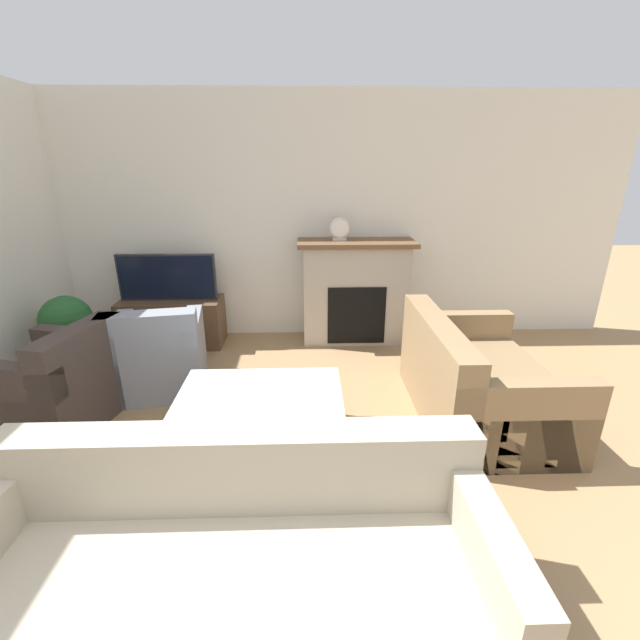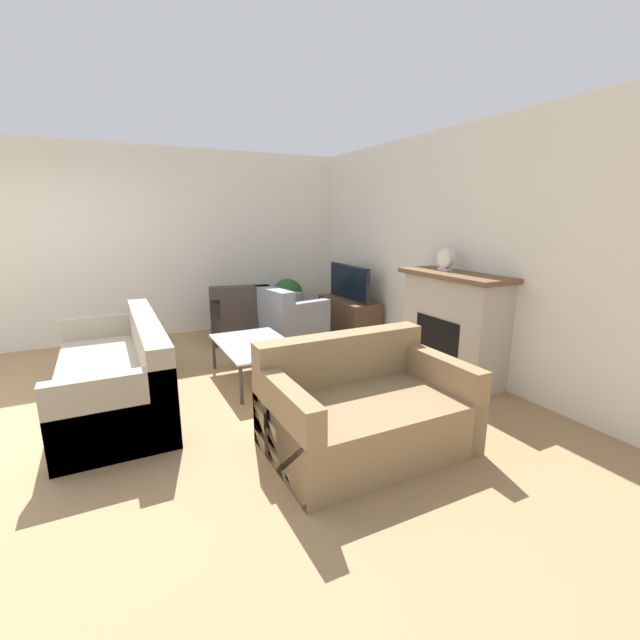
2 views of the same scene
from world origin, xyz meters
name	(u,v)px [view 2 (image 2 of 2)]	position (x,y,z in m)	size (l,w,h in m)	color
ground_plane	(29,421)	(0.00, 0.00, 0.00)	(20.00, 20.00, 0.00)	#9E7A51
wall_back	(423,249)	(0.00, 4.32, 1.35)	(7.82, 0.06, 2.70)	silver
wall_left	(205,243)	(-2.44, 2.14, 1.35)	(0.06, 7.29, 2.70)	silver
fireplace	(453,324)	(0.86, 4.06, 0.61)	(1.29, 0.51, 1.17)	#B2A899
tv_stand	(349,316)	(-1.22, 3.97, 0.27)	(1.11, 0.47, 0.53)	brown
tv	(349,282)	(-1.22, 3.97, 0.79)	(1.05, 0.05, 0.51)	#232328
couch_sectional	(118,376)	(-0.01, 0.74, 0.29)	(2.21, 0.89, 0.82)	#9E937F
couch_loveseat	(363,411)	(1.66, 2.40, 0.29)	(0.99, 1.48, 0.82)	#8C704C
armchair_by_window	(240,319)	(-1.66, 2.41, 0.30)	(0.95, 0.97, 0.82)	#3D332D
armchair_accent	(289,324)	(-1.04, 2.92, 0.30)	(0.89, 0.87, 0.82)	gray
coffee_table	(255,346)	(-0.04, 2.11, 0.38)	(1.17, 0.74, 0.41)	#333338
potted_plant	(288,297)	(-2.01, 3.31, 0.48)	(0.48, 0.48, 0.78)	beige
mantel_clock	(445,259)	(0.67, 4.06, 1.29)	(0.21, 0.07, 0.24)	beige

